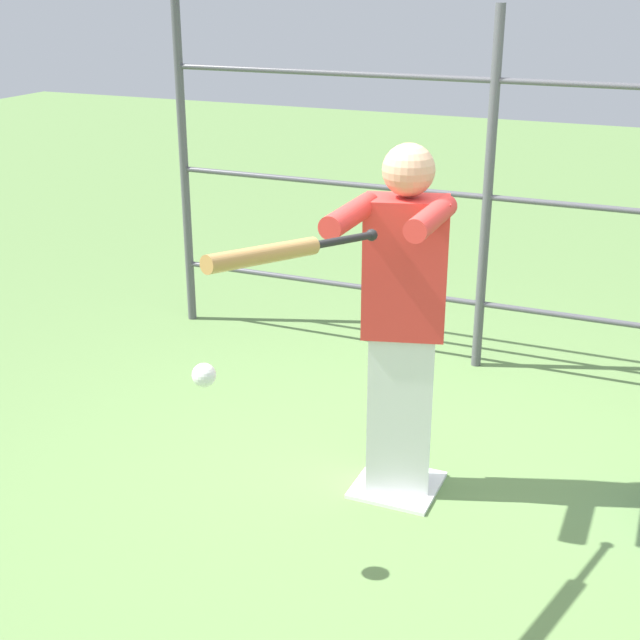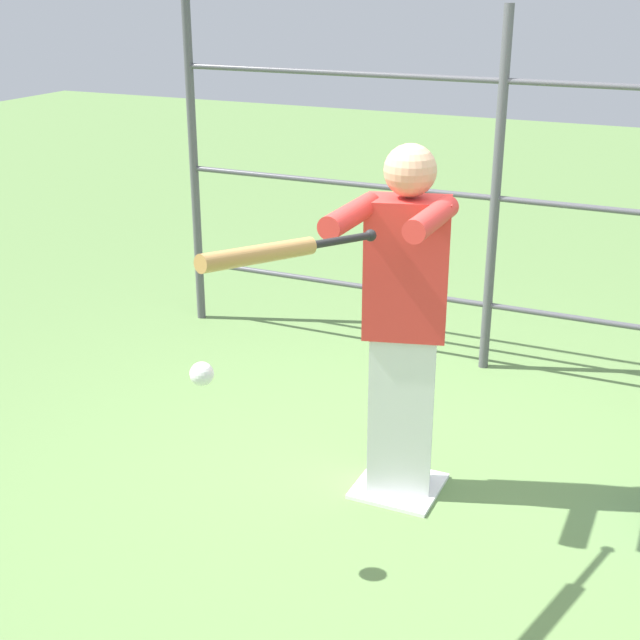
% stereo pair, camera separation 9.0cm
% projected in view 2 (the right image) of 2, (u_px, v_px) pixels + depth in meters
% --- Properties ---
extents(ground_plane, '(24.00, 24.00, 0.00)m').
position_uv_depth(ground_plane, '(398.00, 488.00, 4.39)').
color(ground_plane, '#608447').
extents(home_plate, '(0.40, 0.40, 0.02)m').
position_uv_depth(home_plate, '(398.00, 486.00, 4.39)').
color(home_plate, white).
rests_on(home_plate, ground).
extents(fence_backstop, '(4.30, 0.06, 2.22)m').
position_uv_depth(fence_backstop, '(495.00, 198.00, 5.35)').
color(fence_backstop, '#4C4C51').
rests_on(fence_backstop, ground).
extents(batter, '(0.42, 0.65, 1.70)m').
position_uv_depth(batter, '(404.00, 316.00, 4.05)').
color(batter, silver).
rests_on(batter, ground).
extents(baseball_bat_swinging, '(0.33, 0.86, 0.14)m').
position_uv_depth(baseball_bat_swinging, '(274.00, 252.00, 3.12)').
color(baseball_bat_swinging, black).
extents(softball_in_flight, '(0.10, 0.10, 0.10)m').
position_uv_depth(softball_in_flight, '(202.00, 374.00, 3.49)').
color(softball_in_flight, white).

